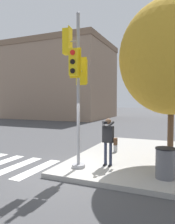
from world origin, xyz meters
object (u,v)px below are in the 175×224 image
object	(u,v)px
street_tree	(172,57)
trash_bin	(165,163)
person_photographer	(108,137)
traffic_signal_pole	(76,74)
fire_hydrant	(115,145)

from	to	relation	value
street_tree	trash_bin	world-z (taller)	street_tree
person_photographer	trash_bin	bearing A→B (deg)	-15.92
street_tree	trash_bin	bearing A→B (deg)	-92.45
person_photographer	trash_bin	xyz separation A→B (m)	(2.05, -0.59, -0.58)
traffic_signal_pole	person_photographer	world-z (taller)	traffic_signal_pole
street_tree	trash_bin	size ratio (longest dim) A/B	6.41
traffic_signal_pole	street_tree	distance (m)	3.60
trash_bin	fire_hydrant	bearing A→B (deg)	130.47
fire_hydrant	trash_bin	xyz separation A→B (m)	(2.43, -2.85, 0.15)
traffic_signal_pole	trash_bin	size ratio (longest dim) A/B	5.78
fire_hydrant	trash_bin	bearing A→B (deg)	-49.53
street_tree	trash_bin	distance (m)	3.88
traffic_signal_pole	trash_bin	distance (m)	4.21
traffic_signal_pole	street_tree	bearing A→B (deg)	27.92
traffic_signal_pole	trash_bin	bearing A→B (deg)	1.65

